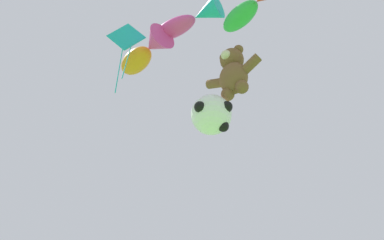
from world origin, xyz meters
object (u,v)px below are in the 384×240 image
at_px(teddy_bear_kite, 233,72).
at_px(diamond_kite, 126,41).
at_px(soccer_ball_kite, 212,115).
at_px(fish_kite_tangerine, 146,52).
at_px(fish_kite_emerald, 253,5).
at_px(fish_kite_magenta, 190,20).

height_order(teddy_bear_kite, diamond_kite, diamond_kite).
distance_m(teddy_bear_kite, diamond_kite, 4.33).
relative_size(soccer_ball_kite, fish_kite_tangerine, 0.52).
relative_size(fish_kite_emerald, diamond_kite, 0.68).
height_order(fish_kite_tangerine, diamond_kite, diamond_kite).
bearing_deg(diamond_kite, fish_kite_emerald, 13.77).
xyz_separation_m(fish_kite_emerald, diamond_kite, (-4.09, -1.00, 0.61)).
xyz_separation_m(soccer_ball_kite, fish_kite_tangerine, (-2.22, -0.34, 3.62)).
bearing_deg(diamond_kite, soccer_ball_kite, 17.58).
distance_m(fish_kite_tangerine, diamond_kite, 0.76).
bearing_deg(soccer_ball_kite, fish_kite_magenta, -165.90).
relative_size(soccer_ball_kite, fish_kite_emerald, 0.53).
distance_m(teddy_bear_kite, fish_kite_magenta, 3.03).
distance_m(fish_kite_magenta, diamond_kite, 2.20).
distance_m(teddy_bear_kite, soccer_ball_kite, 1.43).
height_order(soccer_ball_kite, fish_kite_magenta, fish_kite_magenta).
bearing_deg(fish_kite_emerald, soccer_ball_kite, -173.60).
xyz_separation_m(fish_kite_tangerine, diamond_kite, (-0.43, -0.50, 0.38)).
relative_size(teddy_bear_kite, soccer_ball_kite, 1.54).
bearing_deg(diamond_kite, fish_kite_tangerine, 49.15).
bearing_deg(fish_kite_magenta, soccer_ball_kite, 14.10).
height_order(teddy_bear_kite, fish_kite_emerald, fish_kite_emerald).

